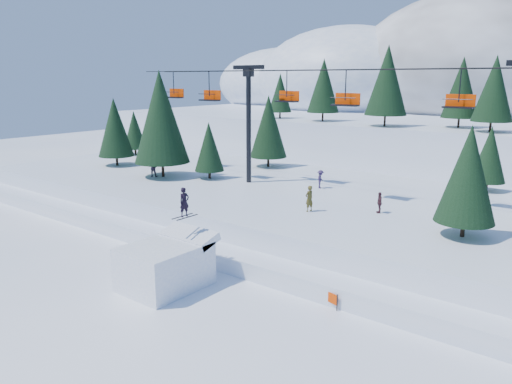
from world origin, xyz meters
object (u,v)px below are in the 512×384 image
Objects in this scene: jump_kicker at (166,264)px; banner_near at (318,292)px; chairlift at (349,110)px; banner_far at (411,318)px.

banner_near is at bearing 24.94° from jump_kicker.
jump_kicker is 8.72m from banner_near.
jump_kicker is 18.49m from chairlift.
banner_near is (7.87, 3.66, -0.83)m from jump_kicker.
banner_near is (5.30, -12.83, -8.78)m from chairlift.
jump_kicker is 2.02× the size of banner_near.
banner_far is (10.34, -12.64, -8.78)m from chairlift.
banner_far is at bearing 2.07° from banner_near.
banner_near is at bearing -67.55° from chairlift.
chairlift is at bearing 81.13° from jump_kicker.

